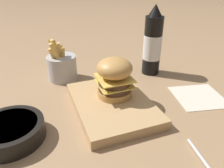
% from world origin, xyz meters
% --- Properties ---
extents(ground_plane, '(6.00, 6.00, 0.00)m').
position_xyz_m(ground_plane, '(0.00, 0.00, 0.00)').
color(ground_plane, '#9E7A56').
extents(serving_board, '(0.28, 0.20, 0.03)m').
position_xyz_m(serving_board, '(-0.02, 0.08, 0.01)').
color(serving_board, tan).
rests_on(serving_board, ground_plane).
extents(burger, '(0.10, 0.10, 0.11)m').
position_xyz_m(burger, '(0.01, 0.06, 0.08)').
color(burger, tan).
rests_on(burger, serving_board).
extents(ketchup_bottle, '(0.06, 0.06, 0.25)m').
position_xyz_m(ketchup_bottle, '(0.16, -0.14, 0.11)').
color(ketchup_bottle, black).
rests_on(ketchup_bottle, ground_plane).
extents(fries_basket, '(0.10, 0.10, 0.15)m').
position_xyz_m(fries_basket, '(0.22, 0.17, 0.05)').
color(fries_basket, '#B7B7BC').
rests_on(fries_basket, ground_plane).
extents(side_bowl, '(0.15, 0.15, 0.04)m').
position_xyz_m(side_bowl, '(-0.05, 0.34, 0.02)').
color(side_bowl, black).
rests_on(side_bowl, ground_plane).
extents(parchment_square, '(0.17, 0.17, 0.00)m').
position_xyz_m(parchment_square, '(-0.05, -0.19, 0.00)').
color(parchment_square, beige).
rests_on(parchment_square, ground_plane).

